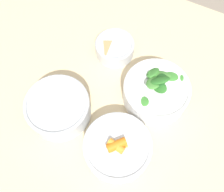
{
  "coord_description": "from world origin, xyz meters",
  "views": [
    {
      "loc": [
        -0.13,
        0.26,
        1.4
      ],
      "look_at": [
        0.01,
        0.0,
        0.78
      ],
      "focal_mm": 40.0,
      "sensor_mm": 36.0,
      "label": 1
    }
  ],
  "objects_px": {
    "bowl_cookies": "(115,47)",
    "bowl_carrots": "(117,147)",
    "bowl_beans_hotdog": "(59,108)",
    "bowl_greens": "(156,91)"
  },
  "relations": [
    {
      "from": "bowl_cookies",
      "to": "bowl_carrots",
      "type": "bearing_deg",
      "value": 118.43
    },
    {
      "from": "bowl_beans_hotdog",
      "to": "bowl_cookies",
      "type": "bearing_deg",
      "value": -99.35
    },
    {
      "from": "bowl_carrots",
      "to": "bowl_greens",
      "type": "xyz_separation_m",
      "value": [
        -0.02,
        -0.19,
        0.01
      ]
    },
    {
      "from": "bowl_greens",
      "to": "bowl_beans_hotdog",
      "type": "bearing_deg",
      "value": 38.06
    },
    {
      "from": "bowl_carrots",
      "to": "bowl_beans_hotdog",
      "type": "bearing_deg",
      "value": -6.54
    },
    {
      "from": "bowl_carrots",
      "to": "bowl_beans_hotdog",
      "type": "height_order",
      "value": "bowl_carrots"
    },
    {
      "from": "bowl_beans_hotdog",
      "to": "bowl_cookies",
      "type": "height_order",
      "value": "bowl_beans_hotdog"
    },
    {
      "from": "bowl_carrots",
      "to": "bowl_beans_hotdog",
      "type": "xyz_separation_m",
      "value": [
        0.19,
        -0.02,
        0.0
      ]
    },
    {
      "from": "bowl_carrots",
      "to": "bowl_greens",
      "type": "bearing_deg",
      "value": -97.4
    },
    {
      "from": "bowl_carrots",
      "to": "bowl_cookies",
      "type": "xyz_separation_m",
      "value": [
        0.15,
        -0.27,
        -0.01
      ]
    }
  ]
}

